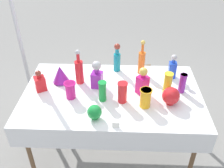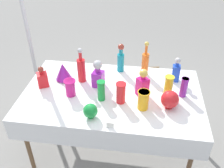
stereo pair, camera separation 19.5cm
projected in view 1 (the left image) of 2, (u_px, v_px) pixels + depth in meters
ground_plane at (112, 144)px, 2.92m from camera, size 40.00×40.00×0.00m
display_table at (112, 98)px, 2.49m from camera, size 1.76×1.06×0.76m
tall_bottle_0 at (79, 70)px, 2.54m from camera, size 0.08×0.08×0.38m
tall_bottle_1 at (142, 61)px, 2.69m from camera, size 0.07×0.07×0.39m
tall_bottle_2 at (117, 59)px, 2.73m from camera, size 0.08×0.08×0.33m
square_decanter_0 at (40, 82)px, 2.47m from camera, size 0.14×0.14×0.22m
square_decanter_1 at (172, 68)px, 2.64m from camera, size 0.08×0.08×0.27m
square_decanter_2 at (97, 76)px, 2.49m from camera, size 0.12×0.12×0.29m
square_decanter_3 at (143, 82)px, 2.40m from camera, size 0.14×0.14×0.29m
slender_vase_0 at (146, 97)px, 2.25m from camera, size 0.11×0.11×0.19m
slender_vase_1 at (183, 83)px, 2.43m from camera, size 0.07×0.07×0.20m
slender_vase_2 at (168, 83)px, 2.41m from camera, size 0.09×0.09×0.22m
slender_vase_3 at (122, 92)px, 2.30m from camera, size 0.10×0.10×0.21m
slender_vase_4 at (70, 90)px, 2.36m from camera, size 0.11×0.11×0.17m
slender_vase_5 at (102, 91)px, 2.32m from camera, size 0.08×0.08×0.20m
fluted_vase_0 at (60, 74)px, 2.57m from camera, size 0.17×0.17×0.19m
round_bowl_0 at (95, 112)px, 2.13m from camera, size 0.13×0.13×0.14m
round_bowl_1 at (171, 96)px, 2.29m from camera, size 0.16×0.16×0.17m
price_tag_left at (116, 125)px, 2.07m from camera, size 0.06×0.02×0.05m
cardboard_box_behind_left at (139, 81)px, 3.74m from camera, size 0.45×0.50×0.36m
canopy_pole at (18, 31)px, 2.87m from camera, size 0.18×0.18×2.74m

